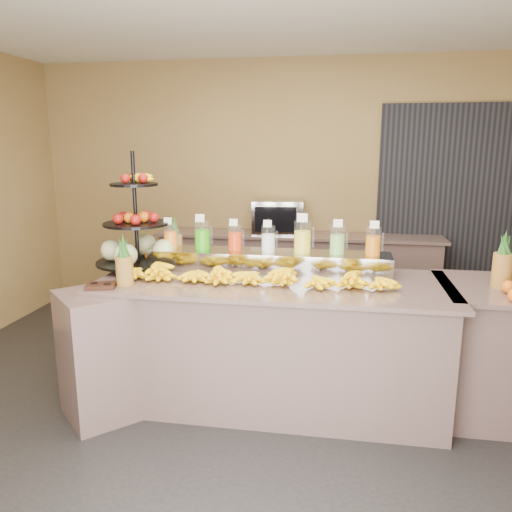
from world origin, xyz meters
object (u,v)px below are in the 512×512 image
(banana_heap, at_px, (253,273))
(fruit_stand, at_px, (142,239))
(condiment_caddy, at_px, (101,286))
(oven_warmer, at_px, (278,217))
(pitcher_tray, at_px, (268,261))

(banana_heap, relative_size, fruit_stand, 2.18)
(condiment_caddy, bearing_deg, fruit_stand, 82.97)
(fruit_stand, height_order, oven_warmer, fruit_stand)
(fruit_stand, distance_m, oven_warmer, 1.95)
(banana_heap, height_order, fruit_stand, fruit_stand)
(pitcher_tray, relative_size, fruit_stand, 2.04)
(pitcher_tray, height_order, banana_heap, banana_heap)
(pitcher_tray, height_order, condiment_caddy, pitcher_tray)
(pitcher_tray, distance_m, oven_warmer, 1.68)
(pitcher_tray, bearing_deg, fruit_stand, -174.73)
(banana_heap, height_order, condiment_caddy, banana_heap)
(condiment_caddy, distance_m, oven_warmer, 2.51)
(banana_heap, height_order, oven_warmer, oven_warmer)
(banana_heap, distance_m, oven_warmer, 2.03)
(fruit_stand, bearing_deg, condiment_caddy, -104.00)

